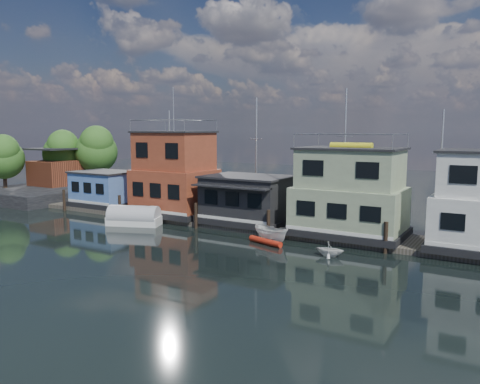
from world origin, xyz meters
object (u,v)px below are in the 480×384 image
Objects in this scene: houseboat_blue at (105,189)px; motorboat at (271,234)px; tarp_runabout at (134,217)px; red_kayak at (265,241)px; houseboat_dark at (248,199)px; houseboat_green at (350,194)px; dinghy_white at (330,249)px; houseboat_red at (175,175)px.

houseboat_blue reaches higher than motorboat.
tarp_runabout reaches higher than red_kayak.
tarp_runabout is at bearing -152.84° from houseboat_dark.
houseboat_green is 4.42× the size of dinghy_white.
houseboat_blue is 9.69m from houseboat_red.
tarp_runabout is (8.56, -4.61, -1.50)m from houseboat_blue.
houseboat_green is at bearing 0.12° from houseboat_dark.
houseboat_red reaches higher than houseboat_blue.
tarp_runabout is at bearing 113.53° from motorboat.
tarp_runabout is at bearing -165.60° from houseboat_green.
houseboat_red is 13.76m from red_kayak.
houseboat_blue reaches higher than tarp_runabout.
houseboat_red reaches higher than motorboat.
houseboat_red is 1.41× the size of houseboat_green.
houseboat_dark is at bearing -179.88° from houseboat_green.
houseboat_blue is 0.76× the size of houseboat_green.
red_kayak is 5.28m from dinghy_white.
houseboat_blue is 22.26m from motorboat.
tarp_runabout is at bearing -28.30° from houseboat_blue.
houseboat_dark reaches higher than motorboat.
houseboat_red is 6.24× the size of dinghy_white.
houseboat_green is at bearing 0.00° from houseboat_blue.
motorboat is 1.77× the size of dinghy_white.
houseboat_red is 1.60× the size of houseboat_dark.
red_kayak is at bearing -134.43° from houseboat_green.
tarp_runabout reaches higher than motorboat.
houseboat_red reaches higher than red_kayak.
houseboat_dark is at bearing 6.33° from tarp_runabout.
motorboat is at bearing 103.90° from red_kayak.
dinghy_white is at bearing -29.92° from houseboat_dark.
motorboat is at bearing 67.30° from dinghy_white.
red_kayak is (4.30, -4.77, -2.19)m from houseboat_dark.
houseboat_red is at bearing 66.86° from dinghy_white.
houseboat_blue is at bearing 72.78° from dinghy_white.
red_kayak is at bearing -21.29° from houseboat_red.
houseboat_green is at bearing -6.43° from tarp_runabout.
houseboat_dark reaches higher than houseboat_blue.
houseboat_blue is at bearing -180.00° from houseboat_red.
houseboat_dark is at bearing 149.22° from red_kayak.
houseboat_green is 18.74m from tarp_runabout.
houseboat_green is 2.50× the size of motorboat.
tarp_runabout is 1.63× the size of red_kayak.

